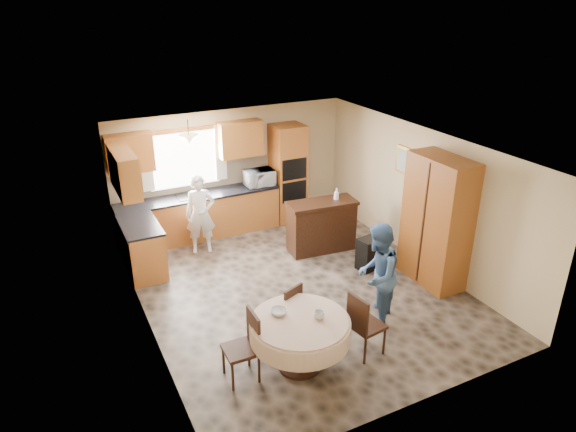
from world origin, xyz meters
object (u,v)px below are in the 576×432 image
at_px(oven_tower, 288,173).
at_px(sideboard, 321,227).
at_px(chair_back, 288,308).
at_px(person_dining, 377,275).
at_px(chair_left, 246,343).
at_px(dining_table, 300,330).
at_px(person_sink, 200,214).
at_px(chair_right, 363,322).
at_px(cupboard, 437,221).

height_order(oven_tower, sideboard, oven_tower).
height_order(chair_back, person_dining, person_dining).
bearing_deg(oven_tower, person_dining, -97.55).
distance_m(chair_left, chair_back, 1.00).
xyz_separation_m(dining_table, person_sink, (-0.12, 3.83, 0.18)).
xyz_separation_m(oven_tower, chair_back, (-1.89, -3.80, -0.57)).
bearing_deg(dining_table, chair_back, 76.94).
relative_size(dining_table, person_dining, 0.82).
xyz_separation_m(chair_left, chair_back, (0.86, 0.51, -0.05)).
xyz_separation_m(chair_back, person_dining, (1.36, -0.23, 0.32)).
relative_size(chair_right, person_sink, 0.63).
height_order(sideboard, cupboard, cupboard).
height_order(dining_table, person_sink, person_sink).
bearing_deg(sideboard, cupboard, -52.60).
bearing_deg(chair_right, sideboard, -28.40).
bearing_deg(chair_left, oven_tower, 148.60).
bearing_deg(person_dining, person_sink, -105.71).
height_order(oven_tower, chair_right, oven_tower).
distance_m(chair_back, chair_right, 1.09).
xyz_separation_m(sideboard, person_sink, (-2.09, 0.99, 0.30)).
height_order(sideboard, chair_right, chair_right).
bearing_deg(dining_table, sideboard, 55.31).
height_order(dining_table, person_dining, person_dining).
xyz_separation_m(oven_tower, dining_table, (-2.05, -4.45, -0.47)).
height_order(sideboard, chair_back, sideboard).
relative_size(chair_back, person_dining, 0.55).
xyz_separation_m(chair_left, person_dining, (2.22, 0.28, 0.27)).
bearing_deg(chair_left, dining_table, 79.80).
height_order(cupboard, chair_left, cupboard).
relative_size(cupboard, person_dining, 1.39).
bearing_deg(chair_right, oven_tower, -22.71).
relative_size(oven_tower, sideboard, 1.60).
bearing_deg(person_sink, cupboard, -26.72).
relative_size(chair_back, chair_right, 0.91).
distance_m(oven_tower, dining_table, 4.92).
xyz_separation_m(oven_tower, person_sink, (-2.17, -0.62, -0.29)).
relative_size(cupboard, chair_back, 2.54).
height_order(cupboard, chair_back, cupboard).
bearing_deg(sideboard, person_sink, 160.14).
bearing_deg(chair_right, person_dining, -55.83).
bearing_deg(person_dining, dining_table, -25.74).
relative_size(oven_tower, dining_table, 1.60).
bearing_deg(chair_back, person_sink, -106.66).
distance_m(chair_back, person_dining, 1.42).
distance_m(oven_tower, sideboard, 1.72).
xyz_separation_m(sideboard, cupboard, (1.15, -1.84, 0.65)).
height_order(dining_table, chair_left, chair_left).
height_order(oven_tower, person_dining, oven_tower).
height_order(sideboard, chair_left, chair_left).
xyz_separation_m(person_sink, person_dining, (1.63, -3.41, 0.03)).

